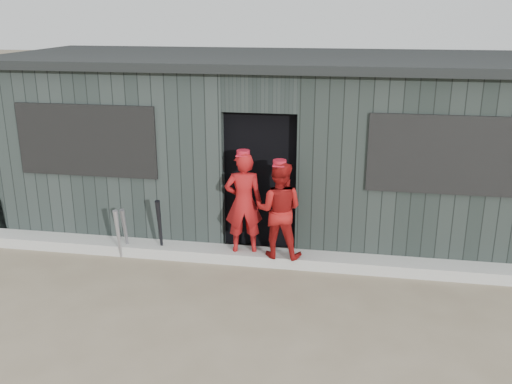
% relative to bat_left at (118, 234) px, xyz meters
% --- Properties ---
extents(ground, '(80.00, 80.00, 0.00)m').
position_rel_bat_left_xyz_m(ground, '(1.86, -1.59, -0.36)').
color(ground, '#73644F').
rests_on(ground, ground).
extents(curb, '(8.00, 0.36, 0.15)m').
position_rel_bat_left_xyz_m(curb, '(1.86, 0.23, -0.29)').
color(curb, '#AAABA5').
rests_on(curb, ground).
extents(bat_left, '(0.09, 0.19, 0.73)m').
position_rel_bat_left_xyz_m(bat_left, '(0.00, 0.00, 0.00)').
color(bat_left, '#9999A1').
rests_on(bat_left, ground).
extents(bat_mid, '(0.10, 0.26, 0.71)m').
position_rel_bat_left_xyz_m(bat_mid, '(0.05, 0.13, -0.01)').
color(bat_mid, gray).
rests_on(bat_mid, ground).
extents(bat_right, '(0.11, 0.26, 0.86)m').
position_rel_bat_left_xyz_m(bat_right, '(0.54, 0.15, 0.07)').
color(bat_right, black).
rests_on(bat_right, ground).
extents(player_red_left, '(0.56, 0.43, 1.37)m').
position_rel_bat_left_xyz_m(player_red_left, '(1.69, 0.24, 0.47)').
color(player_red_left, maroon).
rests_on(player_red_left, curb).
extents(player_red_right, '(0.65, 0.52, 1.29)m').
position_rel_bat_left_xyz_m(player_red_right, '(2.18, 0.15, 0.43)').
color(player_red_right, maroon).
rests_on(player_red_right, curb).
extents(player_grey_back, '(0.58, 0.43, 1.09)m').
position_rel_bat_left_xyz_m(player_grey_back, '(2.14, 0.89, 0.18)').
color(player_grey_back, silver).
rests_on(player_grey_back, ground).
extents(dugout, '(8.30, 3.30, 2.62)m').
position_rel_bat_left_xyz_m(dugout, '(1.86, 1.92, 0.92)').
color(dugout, black).
rests_on(dugout, ground).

